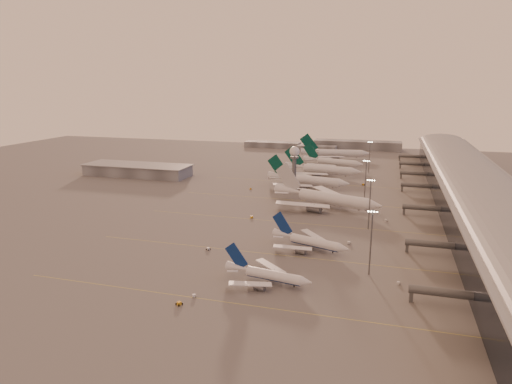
# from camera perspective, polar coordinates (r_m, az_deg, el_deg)

# --- Properties ---
(ground) EXTENTS (700.00, 700.00, 0.00)m
(ground) POSITION_cam_1_polar(r_m,az_deg,el_deg) (185.66, -4.43, -8.24)
(ground) COLOR #524F4F
(ground) RESTS_ON ground
(taxiway_markings) EXTENTS (180.00, 185.25, 0.02)m
(taxiway_markings) POSITION_cam_1_polar(r_m,az_deg,el_deg) (229.82, 7.61, -3.99)
(taxiway_markings) COLOR gold
(taxiway_markings) RESTS_ON ground
(terminal) EXTENTS (57.00, 362.00, 23.04)m
(terminal) POSITION_cam_1_polar(r_m,az_deg,el_deg) (281.03, 25.35, 0.25)
(terminal) COLOR black
(terminal) RESTS_ON ground
(hangar) EXTENTS (82.00, 27.00, 8.50)m
(hangar) POSITION_cam_1_polar(r_m,az_deg,el_deg) (357.55, -14.59, 2.70)
(hangar) COLOR #595B60
(hangar) RESTS_ON ground
(radar_tower) EXTENTS (6.40, 6.40, 31.10)m
(radar_tower) POSITION_cam_1_polar(r_m,az_deg,el_deg) (290.65, 4.82, 4.01)
(radar_tower) COLOR #54575C
(radar_tower) RESTS_ON ground
(mast_a) EXTENTS (3.60, 0.56, 25.00)m
(mast_a) POSITION_cam_1_polar(r_m,az_deg,el_deg) (170.15, 14.18, -5.75)
(mast_a) COLOR #54575C
(mast_a) RESTS_ON ground
(mast_b) EXTENTS (3.60, 0.56, 25.00)m
(mast_b) POSITION_cam_1_polar(r_m,az_deg,el_deg) (222.97, 14.04, -1.16)
(mast_b) COLOR #54575C
(mast_b) RESTS_ON ground
(mast_c) EXTENTS (3.60, 0.56, 25.00)m
(mast_c) POSITION_cam_1_polar(r_m,az_deg,el_deg) (276.76, 13.53, 1.68)
(mast_c) COLOR #54575C
(mast_c) RESTS_ON ground
(mast_d) EXTENTS (3.60, 0.56, 25.00)m
(mast_d) POSITION_cam_1_polar(r_m,az_deg,el_deg) (365.42, 14.00, 4.46)
(mast_d) COLOR #54575C
(mast_d) RESTS_ON ground
(distant_horizon) EXTENTS (165.00, 37.50, 9.00)m
(distant_horizon) POSITION_cam_1_polar(r_m,az_deg,el_deg) (494.01, 9.34, 5.79)
(distant_horizon) COLOR #595B60
(distant_horizon) RESTS_ON ground
(narrowbody_near) EXTENTS (33.15, 26.26, 13.03)m
(narrowbody_near) POSITION_cam_1_polar(r_m,az_deg,el_deg) (162.52, 1.47, -10.46)
(narrowbody_near) COLOR silver
(narrowbody_near) RESTS_ON ground
(narrowbody_mid) EXTENTS (35.13, 27.57, 14.21)m
(narrowbody_mid) POSITION_cam_1_polar(r_m,az_deg,el_deg) (194.98, 6.70, -6.30)
(narrowbody_mid) COLOR silver
(narrowbody_mid) RESTS_ON ground
(widebody_white) EXTENTS (63.85, 50.32, 23.36)m
(widebody_white) POSITION_cam_1_polar(r_m,az_deg,el_deg) (259.68, 8.77, -1.06)
(widebody_white) COLOR silver
(widebody_white) RESTS_ON ground
(greentail_a) EXTENTS (57.67, 46.20, 21.09)m
(greentail_a) POSITION_cam_1_polar(r_m,az_deg,el_deg) (307.93, 6.50, 1.24)
(greentail_a) COLOR silver
(greentail_a) RESTS_ON ground
(greentail_b) EXTENTS (59.68, 47.90, 21.74)m
(greentail_b) POSITION_cam_1_polar(r_m,az_deg,el_deg) (347.15, 8.30, 2.60)
(greentail_b) COLOR silver
(greentail_b) RESTS_ON ground
(greentail_c) EXTENTS (52.09, 41.53, 19.32)m
(greentail_c) POSITION_cam_1_polar(r_m,az_deg,el_deg) (385.16, 9.58, 3.56)
(greentail_c) COLOR silver
(greentail_c) RESTS_ON ground
(greentail_d) EXTENTS (64.25, 51.54, 23.43)m
(greentail_d) POSITION_cam_1_polar(r_m,az_deg,el_deg) (427.95, 9.89, 4.63)
(greentail_d) COLOR silver
(greentail_d) RESTS_ON ground
(gsv_truck_a) EXTENTS (5.60, 4.19, 2.15)m
(gsv_truck_a) POSITION_cam_1_polar(r_m,az_deg,el_deg) (154.53, -7.61, -12.54)
(gsv_truck_a) COLOR silver
(gsv_truck_a) RESTS_ON ground
(gsv_tug_near) EXTENTS (3.73, 4.49, 1.11)m
(gsv_tug_near) POSITION_cam_1_polar(r_m,az_deg,el_deg) (150.44, -9.59, -13.60)
(gsv_tug_near) COLOR gold
(gsv_tug_near) RESTS_ON ground
(gsv_catering_a) EXTENTS (5.11, 3.41, 3.86)m
(gsv_catering_a) POSITION_cam_1_polar(r_m,az_deg,el_deg) (169.17, 17.48, -10.38)
(gsv_catering_a) COLOR silver
(gsv_catering_a) RESTS_ON ground
(gsv_tug_mid) EXTENTS (3.78, 3.08, 0.93)m
(gsv_tug_mid) POSITION_cam_1_polar(r_m,az_deg,el_deg) (194.40, -5.99, -7.10)
(gsv_tug_mid) COLOR silver
(gsv_tug_mid) RESTS_ON ground
(gsv_truck_b) EXTENTS (6.43, 3.02, 2.50)m
(gsv_truck_b) POSITION_cam_1_polar(r_m,az_deg,el_deg) (203.97, 11.67, -6.07)
(gsv_truck_b) COLOR silver
(gsv_truck_b) RESTS_ON ground
(gsv_truck_c) EXTENTS (5.78, 5.32, 2.34)m
(gsv_truck_c) POSITION_cam_1_polar(r_m,az_deg,el_deg) (237.29, -0.45, -3.01)
(gsv_truck_c) COLOR gold
(gsv_truck_c) RESTS_ON ground
(gsv_catering_b) EXTENTS (5.51, 3.01, 4.33)m
(gsv_catering_b) POSITION_cam_1_polar(r_m,az_deg,el_deg) (240.77, 15.99, -3.06)
(gsv_catering_b) COLOR silver
(gsv_catering_b) RESTS_ON ground
(gsv_truck_d) EXTENTS (2.85, 5.14, 1.96)m
(gsv_truck_d) POSITION_cam_1_polar(r_m,az_deg,el_deg) (300.91, -0.64, 0.51)
(gsv_truck_d) COLOR gold
(gsv_truck_d) RESTS_ON ground
(gsv_tug_hangar) EXTENTS (4.16, 2.77, 1.12)m
(gsv_tug_hangar) POSITION_cam_1_polar(r_m,az_deg,el_deg) (321.60, 13.26, 0.92)
(gsv_tug_hangar) COLOR gold
(gsv_tug_hangar) RESTS_ON ground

